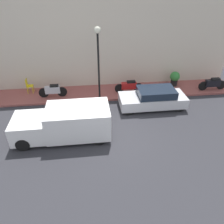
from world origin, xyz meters
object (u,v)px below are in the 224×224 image
object	(u,v)px
parked_car	(153,98)
streetlamp	(98,50)
delivery_van	(64,123)
cafe_chair	(28,85)
motorcycle_black	(213,84)
motorcycle_red	(129,86)
scooter_silver	(53,90)
potted_plant	(175,78)

from	to	relation	value
parked_car	streetlamp	distance (m)	4.43
delivery_van	cafe_chair	distance (m)	5.65
motorcycle_black	motorcycle_red	bearing A→B (deg)	86.44
parked_car	delivery_van	world-z (taller)	delivery_van
delivery_van	scooter_silver	size ratio (longest dim) A/B	2.58
parked_car	streetlamp	xyz separation A→B (m)	(1.45, 3.21, 2.69)
parked_car	potted_plant	size ratio (longest dim) A/B	3.86
streetlamp	potted_plant	size ratio (longest dim) A/B	4.28
parked_car	motorcycle_red	xyz separation A→B (m)	(1.94, 1.14, -0.04)
scooter_silver	potted_plant	world-z (taller)	potted_plant
delivery_van	motorcycle_red	bearing A→B (deg)	-44.07
motorcycle_black	cafe_chair	bearing A→B (deg)	85.11
parked_car	scooter_silver	bearing A→B (deg)	73.48
scooter_silver	potted_plant	xyz separation A→B (m)	(0.72, -8.58, 0.12)
parked_car	motorcycle_black	xyz separation A→B (m)	(1.58, -4.73, -0.01)
streetlamp	potted_plant	distance (m)	6.21
scooter_silver	potted_plant	bearing A→B (deg)	-85.20
streetlamp	potted_plant	bearing A→B (deg)	-78.45
delivery_van	cafe_chair	xyz separation A→B (m)	(4.96, 2.70, -0.14)
potted_plant	streetlamp	bearing A→B (deg)	101.55
motorcycle_black	scooter_silver	bearing A→B (deg)	88.54
delivery_van	streetlamp	bearing A→B (deg)	-28.56
delivery_van	motorcycle_red	xyz separation A→B (m)	(4.24, -4.11, -0.27)
streetlamp	potted_plant	xyz separation A→B (m)	(1.13, -5.53, -2.58)
motorcycle_black	parked_car	bearing A→B (deg)	108.44
streetlamp	parked_car	bearing A→B (deg)	-114.28
delivery_van	scooter_silver	world-z (taller)	delivery_van
scooter_silver	cafe_chair	distance (m)	1.88
delivery_van	potted_plant	xyz separation A→B (m)	(4.88, -7.57, -0.13)
parked_car	potted_plant	distance (m)	3.47
cafe_chair	motorcycle_red	bearing A→B (deg)	-96.03
scooter_silver	motorcycle_black	bearing A→B (deg)	-91.46
parked_car	motorcycle_red	size ratio (longest dim) A/B	2.08
delivery_van	scooter_silver	xyz separation A→B (m)	(4.16, 1.01, -0.25)
streetlamp	motorcycle_red	bearing A→B (deg)	-76.53
motorcycle_red	streetlamp	world-z (taller)	streetlamp
parked_car	motorcycle_black	distance (m)	4.99
delivery_van	streetlamp	xyz separation A→B (m)	(3.75, -2.04, 2.46)
motorcycle_red	motorcycle_black	bearing A→B (deg)	-93.56
motorcycle_red	motorcycle_black	distance (m)	5.88
motorcycle_red	scooter_silver	world-z (taller)	scooter_silver
motorcycle_red	scooter_silver	size ratio (longest dim) A/B	1.06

